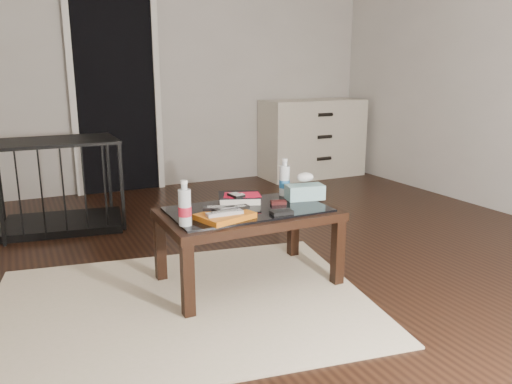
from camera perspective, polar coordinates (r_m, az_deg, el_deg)
ground at (r=3.32m, az=0.41°, el=-8.20°), size 5.00×5.00×0.00m
room_shell at (r=3.10m, az=0.46°, el=20.78°), size 5.00×5.00×5.00m
doorway at (r=5.32m, az=-15.74°, el=10.96°), size 0.90×0.08×2.07m
coffee_table at (r=2.91m, az=-0.94°, el=-3.10°), size 1.00×0.60×0.46m
rug at (r=2.80m, az=-8.39°, el=-12.60°), size 2.22×1.81×0.01m
dresser at (r=5.96m, az=6.46°, el=6.10°), size 1.20×0.53×0.90m
pet_crate at (r=4.28m, az=-21.35°, el=-0.81°), size 0.98×0.73×0.71m
magazines at (r=2.70m, az=-3.57°, el=-2.76°), size 0.33×0.28×0.03m
remote_silver at (r=2.66m, az=-3.60°, el=-2.40°), size 0.20×0.05×0.02m
remote_black_front at (r=2.75m, az=-2.78°, el=-1.87°), size 0.20×0.06×0.02m
remote_black_back at (r=2.75m, az=-4.02°, el=-1.84°), size 0.20×0.12×0.02m
textbook at (r=3.03m, az=-1.91°, el=-0.69°), size 0.30×0.28×0.05m
dvd_mailers at (r=3.01m, az=-1.85°, el=-0.32°), size 0.23×0.20×0.01m
ipod at (r=2.95m, az=-2.29°, el=-0.36°), size 0.08×0.11×0.02m
flip_phone at (r=2.98m, az=2.58°, el=-1.19°), size 0.10×0.07×0.02m
wallet at (r=2.78m, az=2.95°, el=-2.32°), size 0.12×0.08×0.02m
water_bottle_left at (r=2.58m, az=-8.16°, el=-1.26°), size 0.08×0.08×0.24m
water_bottle_right at (r=3.17m, az=3.28°, el=1.72°), size 0.07×0.07×0.24m
tissue_box at (r=3.10m, az=5.59°, el=0.00°), size 0.25×0.16×0.09m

